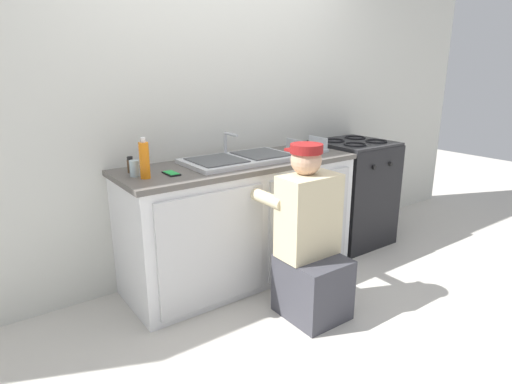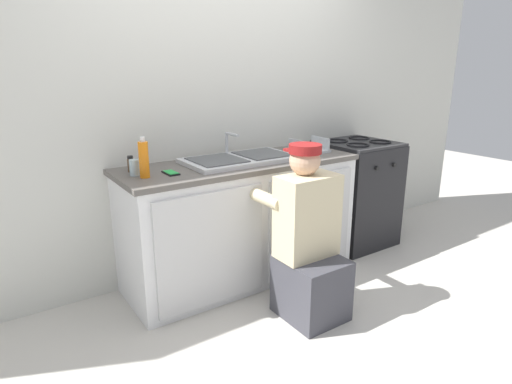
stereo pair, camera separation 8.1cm
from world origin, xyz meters
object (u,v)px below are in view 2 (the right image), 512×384
object	(u,v)px
sink_double_basin	(240,159)
water_glass	(134,168)
stove_range	(355,193)
plumber_person	(308,247)
dish_rack_tray	(309,149)
spice_bottle_pepper	(131,164)
cell_phone	(171,173)
soap_bottle_orange	(144,159)

from	to	relation	value
sink_double_basin	water_glass	size ratio (longest dim) A/B	8.00
stove_range	water_glass	world-z (taller)	water_glass
plumber_person	dish_rack_tray	world-z (taller)	plumber_person
dish_rack_tray	spice_bottle_pepper	size ratio (longest dim) A/B	2.67
stove_range	dish_rack_tray	size ratio (longest dim) A/B	3.34
sink_double_basin	spice_bottle_pepper	world-z (taller)	sink_double_basin
cell_phone	spice_bottle_pepper	distance (m)	0.27
spice_bottle_pepper	water_glass	size ratio (longest dim) A/B	1.05
soap_bottle_orange	spice_bottle_pepper	xyz separation A→B (m)	(-0.02, 0.19, -0.06)
sink_double_basin	dish_rack_tray	xyz separation A→B (m)	(0.63, -0.02, 0.01)
soap_bottle_orange	water_glass	distance (m)	0.11
cell_phone	soap_bottle_orange	bearing A→B (deg)	-179.73
sink_double_basin	stove_range	distance (m)	1.29
plumber_person	cell_phone	xyz separation A→B (m)	(-0.63, 0.61, 0.44)
sink_double_basin	dish_rack_tray	world-z (taller)	sink_double_basin
cell_phone	water_glass	distance (m)	0.22
plumber_person	sink_double_basin	bearing A→B (deg)	96.36
soap_bottle_orange	dish_rack_tray	xyz separation A→B (m)	(1.35, 0.05, -0.09)
spice_bottle_pepper	water_glass	bearing A→B (deg)	-96.43
sink_double_basin	water_glass	world-z (taller)	sink_double_basin
sink_double_basin	water_glass	bearing A→B (deg)	178.64
stove_range	soap_bottle_orange	xyz separation A→B (m)	(-1.93, -0.06, 0.55)
stove_range	sink_double_basin	bearing A→B (deg)	179.90
dish_rack_tray	spice_bottle_pepper	bearing A→B (deg)	174.12
dish_rack_tray	water_glass	size ratio (longest dim) A/B	2.80
dish_rack_tray	water_glass	distance (m)	1.39
stove_range	spice_bottle_pepper	size ratio (longest dim) A/B	8.91
sink_double_basin	soap_bottle_orange	xyz separation A→B (m)	(-0.73, -0.07, 0.09)
cell_phone	sink_double_basin	bearing A→B (deg)	6.73
soap_bottle_orange	water_glass	world-z (taller)	soap_bottle_orange
stove_range	cell_phone	distance (m)	1.82
soap_bottle_orange	water_glass	bearing A→B (deg)	112.49
stove_range	cell_phone	bearing A→B (deg)	-177.93
soap_bottle_orange	stove_range	bearing A→B (deg)	1.91
sink_double_basin	water_glass	xyz separation A→B (m)	(-0.76, 0.02, 0.03)
sink_double_basin	dish_rack_tray	distance (m)	0.63
cell_phone	water_glass	size ratio (longest dim) A/B	1.40
soap_bottle_orange	cell_phone	xyz separation A→B (m)	(0.17, 0.00, -0.11)
dish_rack_tray	cell_phone	size ratio (longest dim) A/B	2.00
water_glass	soap_bottle_orange	bearing A→B (deg)	-67.51
plumber_person	water_glass	distance (m)	1.19
sink_double_basin	plumber_person	world-z (taller)	plumber_person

